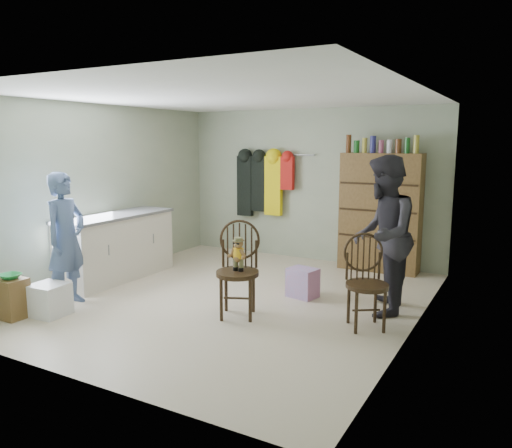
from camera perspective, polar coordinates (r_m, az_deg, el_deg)
The scene contains 13 objects.
ground_plane at distance 6.43m, azimuth -2.85°, elevation -8.46°, with size 5.00×5.00×0.00m, color beige.
room_walls at distance 6.59m, azimuth -0.50°, elevation 5.99°, with size 5.00×5.00×5.00m.
counter at distance 7.49m, azimuth -15.66°, elevation -2.48°, with size 0.64×1.86×0.94m.
stool at distance 6.31m, azimuth -26.12°, elevation -7.63°, with size 0.32×0.27×0.46m, color brown.
bowl at distance 6.24m, azimuth -26.29°, elevation -5.38°, with size 0.23×0.23×0.06m, color green.
plastic_tub at distance 6.24m, azimuth -22.57°, elevation -7.99°, with size 0.39×0.37×0.37m, color white.
chair_front at distance 5.67m, azimuth -2.04°, elevation -4.47°, with size 0.63×0.63×1.09m.
chair_far at distance 5.47m, azimuth 12.42°, elevation -6.00°, with size 0.62×0.62×1.01m.
striped_bag at distance 6.45m, azimuth 5.36°, elevation -6.70°, with size 0.35×0.28×0.37m, color pink.
person_left at distance 6.42m, azimuth -20.90°, elevation -1.65°, with size 0.59×0.39×1.62m, color #4D638E.
person_right at distance 5.87m, azimuth 14.29°, elevation -1.26°, with size 0.89×0.69×1.83m, color #2D2B33.
dresser at distance 7.82m, azimuth 14.02°, elevation 1.38°, with size 1.20×0.39×2.07m.
coat_rack at distance 8.62m, azimuth 0.78°, elevation 4.63°, with size 1.42×0.12×1.09m.
Camera 1 is at (3.24, -5.19, 1.98)m, focal length 35.00 mm.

